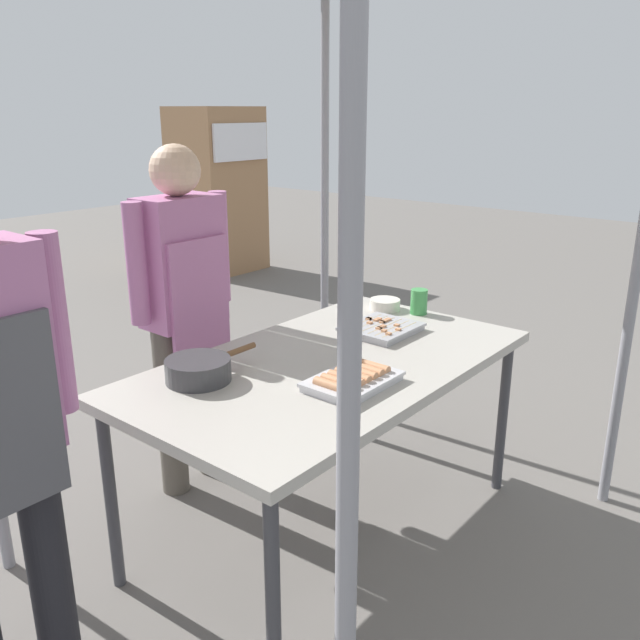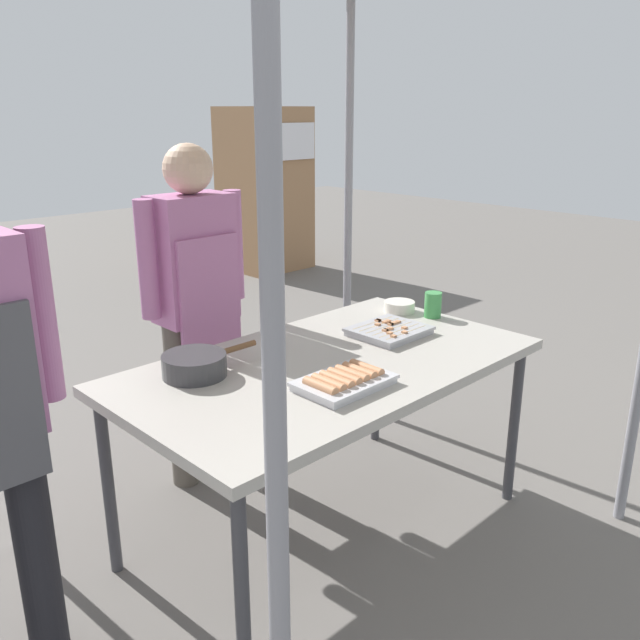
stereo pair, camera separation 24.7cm
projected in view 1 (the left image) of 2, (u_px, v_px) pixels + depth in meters
ground_plane at (329, 529)px, 2.72m from camera, size 18.00×18.00×0.00m
stall_table at (330, 373)px, 2.51m from camera, size 1.60×0.90×0.75m
tray_grilled_sausages at (353, 380)px, 2.25m from camera, size 0.33×0.22×0.05m
tray_meat_skewers at (382, 329)px, 2.80m from camera, size 0.30×0.26×0.04m
cooking_wok at (199, 369)px, 2.29m from camera, size 0.39×0.23×0.08m
condiment_bowl at (385, 304)px, 3.12m from camera, size 0.14×0.14×0.05m
drink_cup_near_edge at (419, 302)px, 3.04m from camera, size 0.08×0.08×0.12m
vendor_woman at (184, 295)px, 2.82m from camera, size 0.52×0.22×1.53m
neighbor_stall_left at (218, 190)px, 6.89m from camera, size 0.79×0.75×1.68m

